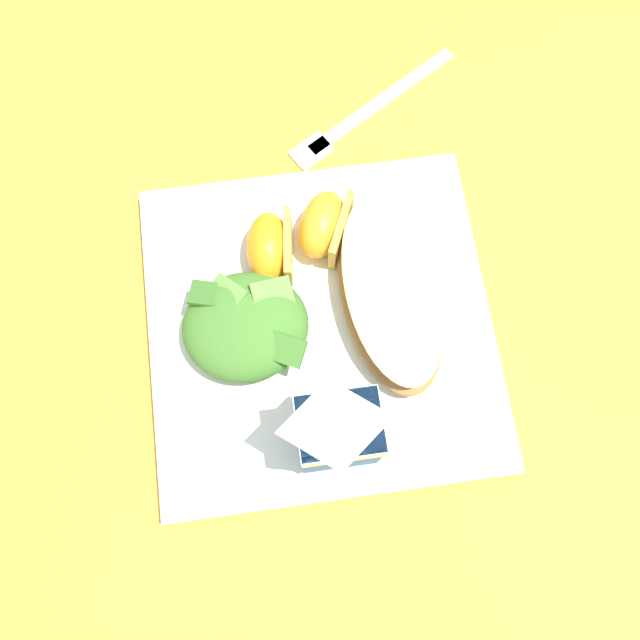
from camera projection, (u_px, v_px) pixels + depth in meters
ground at (320, 329)px, 0.56m from camera, size 3.00×3.00×0.00m
white_plate at (320, 326)px, 0.55m from camera, size 0.28×0.28×0.02m
cheesy_pizza_bread at (391, 292)px, 0.53m from camera, size 0.09×0.17×0.04m
green_salad_pile at (246, 329)px, 0.52m from camera, size 0.10×0.09×0.04m
milk_carton at (334, 431)px, 0.46m from camera, size 0.06×0.04×0.11m
orange_wedge_front at (324, 225)px, 0.55m from camera, size 0.06×0.07×0.04m
orange_wedge_middle at (271, 247)px, 0.54m from camera, size 0.04×0.06×0.04m
metal_fork at (362, 115)px, 0.62m from camera, size 0.17×0.11×0.01m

